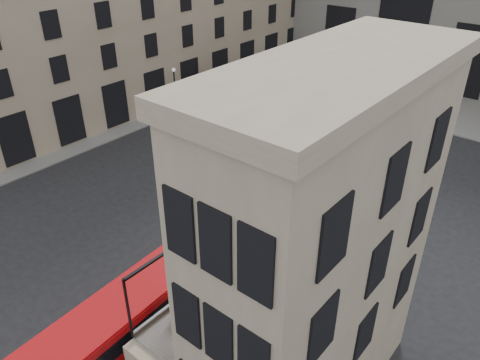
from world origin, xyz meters
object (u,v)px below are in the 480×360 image
Objects in this scene: bus_far at (243,87)px; cafe_table_far at (270,231)px; car_c at (190,108)px; pedestrian_d at (432,103)px; pedestrian_c at (379,89)px; traffic_light_far at (254,76)px; pedestrian_a at (228,81)px; traffic_light_near at (269,170)px; street_lamp_b at (353,80)px; bicycle at (198,169)px; cafe_chair_b at (262,288)px; cafe_table_near at (181,299)px; bus_near at (127,331)px; cafe_chair_a at (221,327)px; street_lamp_a at (176,97)px; cafe_chair_c at (273,285)px; pedestrian_e at (179,114)px; car_a at (255,166)px; pedestrian_b at (331,77)px; cafe_chair_d at (305,257)px; cyclist at (225,182)px; car_b at (280,137)px; cafe_table_mid at (234,264)px.

cafe_table_far is (19.32, -21.64, 2.88)m from bus_far.
car_c is 2.47× the size of pedestrian_d.
traffic_light_far is at bearing 0.62° from pedestrian_c.
traffic_light_far is 2.10× the size of pedestrian_d.
car_c is 2.30× the size of pedestrian_a.
traffic_light_near is 22.56m from street_lamp_b.
cafe_chair_b reaches higher than bicycle.
car_c is 6.01× the size of cafe_table_near.
bicycle is at bearing 43.31° from pedestrian_c.
cafe_chair_b reaches higher than bus_near.
cafe_table_near is 2.09m from cafe_chair_a.
street_lamp_b is 6.00× the size of cafe_chair_a.
street_lamp_a is at bearing 132.22° from bus_near.
bus_far is at bearing 124.92° from cafe_table_near.
cafe_chair_c is at bearing -35.49° from street_lamp_a.
traffic_light_far is 0.37× the size of bus_far.
pedestrian_a is 2.62× the size of cafe_table_near.
cafe_table_far is 0.95× the size of cafe_chair_c.
pedestrian_a reaches higher than pedestrian_e.
bus_far is at bearing 140.07° from car_a.
street_lamp_a is at bearing 75.39° from car_c.
pedestrian_a is at bearing 130.51° from cafe_chair_a.
pedestrian_b is (6.57, 19.32, -1.42)m from street_lamp_a.
bus_far is 2.29× the size of car_c.
pedestrian_a is (-2.00, 10.29, -1.42)m from street_lamp_a.
street_lamp_b is at bearing 113.71° from cafe_chair_d.
cafe_chair_a is (11.57, -39.76, 3.93)m from pedestrian_c.
pedestrian_a is 2.40× the size of cafe_chair_b.
street_lamp_a is at bearing 39.37° from cyclist.
cafe_table_mid is at bearing -90.83° from car_b.
bus_near is at bearing -155.92° from cafe_table_near.
cafe_chair_d is at bearing 130.72° from car_c.
cafe_chair_a reaches higher than pedestrian_c.
cafe_table_mid reaches higher than car_c.
pedestrian_d is (19.04, 16.65, 0.26)m from car_c.
pedestrian_c is at bearing 39.94° from traffic_light_far.
traffic_light_far is 4.63× the size of cafe_chair_d.
traffic_light_near reaches higher than car_b.
pedestrian_c is at bearing 99.69° from bus_near.
pedestrian_b is (-13.30, 41.22, -1.48)m from bus_near.
bus_far is at bearing 13.63° from cyclist.
cafe_table_near is at bearing -125.22° from cafe_chair_c.
traffic_light_near is 4.34m from car_a.
car_a is 23.76m from pedestrian_b.
cafe_table_near is at bearing -112.10° from cafe_chair_d.
pedestrian_e is at bearing -24.74° from street_lamp_a.
cafe_chair_c is (0.20, 3.09, -0.01)m from cafe_chair_a.
street_lamp_b reaches higher than pedestrian_a.
cafe_table_far is (11.43, -30.84, 2.75)m from street_lamp_b.
cafe_chair_d is (24.66, -17.05, 4.20)m from car_c.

